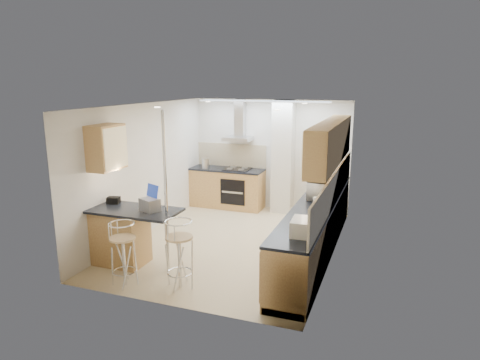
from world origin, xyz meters
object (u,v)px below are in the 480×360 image
(laptop, at_px, (150,205))
(bar_stool_end, at_px, (179,254))
(bread_bin, at_px, (304,227))
(microwave, at_px, (322,189))
(bar_stool_near, at_px, (124,254))

(laptop, xyz_separation_m, bar_stool_end, (0.73, -0.45, -0.53))
(bread_bin, bearing_deg, bar_stool_end, -174.15)
(bar_stool_end, bearing_deg, laptop, 83.07)
(microwave, bearing_deg, laptop, 129.72)
(bread_bin, bearing_deg, microwave, 89.22)
(bar_stool_end, bearing_deg, microwave, -12.37)
(bar_stool_near, distance_m, bread_bin, 2.61)
(microwave, distance_m, bar_stool_near, 3.44)
(laptop, relative_size, bread_bin, 0.71)
(microwave, distance_m, bread_bin, 1.89)
(laptop, distance_m, bar_stool_near, 0.87)
(microwave, height_order, bar_stool_near, microwave)
(laptop, xyz_separation_m, bread_bin, (2.45, -0.17, -0.01))
(laptop, relative_size, bar_stool_near, 0.30)
(microwave, bearing_deg, bar_stool_near, 138.27)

